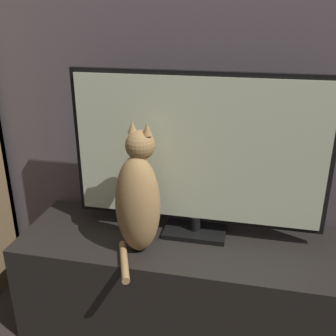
{
  "coord_description": "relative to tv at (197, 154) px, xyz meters",
  "views": [
    {
      "loc": [
        0.16,
        -0.39,
        1.31
      ],
      "look_at": [
        -0.13,
        0.94,
        0.76
      ],
      "focal_mm": 42.0,
      "sensor_mm": 36.0,
      "label": 1
    }
  ],
  "objects": [
    {
      "name": "tv",
      "position": [
        0.0,
        0.0,
        0.0
      ],
      "size": [
        1.0,
        0.15,
        0.67
      ],
      "color": "black",
      "rests_on": "tv_stand"
    },
    {
      "name": "wall_back",
      "position": [
        0.03,
        0.2,
        0.51
      ],
      "size": [
        4.8,
        0.05,
        2.6
      ],
      "color": "#564C51",
      "rests_on": "ground_plane"
    },
    {
      "name": "tv_stand",
      "position": [
        0.03,
        -0.07,
        -0.57
      ],
      "size": [
        1.48,
        0.45,
        0.44
      ],
      "color": "black",
      "rests_on": "ground_plane"
    },
    {
      "name": "cat",
      "position": [
        -0.19,
        -0.16,
        -0.13
      ],
      "size": [
        0.2,
        0.32,
        0.5
      ],
      "rotation": [
        0.0,
        0.0,
        -0.23
      ],
      "color": "#997547",
      "rests_on": "tv_stand"
    }
  ]
}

